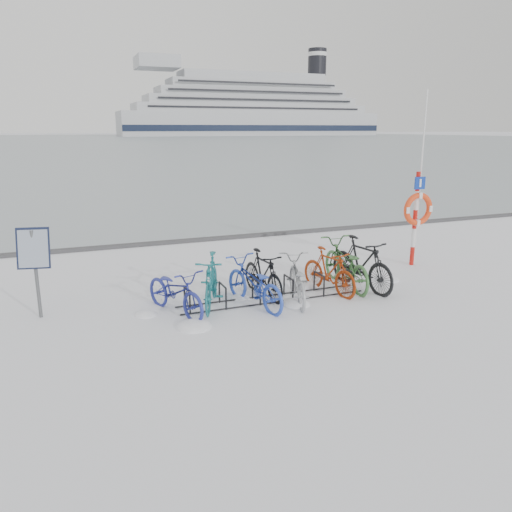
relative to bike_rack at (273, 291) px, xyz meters
name	(u,v)px	position (x,y,z in m)	size (l,w,h in m)	color
ground	(273,300)	(0.00, 0.00, -0.18)	(900.00, 900.00, 0.00)	white
ice_sheet	(71,140)	(0.00, 155.00, -0.17)	(400.00, 298.00, 0.02)	#94A1A8
quay_edge	(199,240)	(0.00, 5.90, -0.13)	(400.00, 0.25, 0.10)	#3F3F42
bike_rack	(273,291)	(0.00, 0.00, 0.00)	(4.00, 0.48, 0.46)	black
info_board	(34,254)	(-4.45, 0.64, 1.06)	(0.60, 0.33, 1.72)	#595B5E
lifebuoy_station	(418,209)	(4.45, 1.14, 1.28)	(0.84, 0.23, 4.36)	red
cruise_ferry	(251,112)	(85.84, 228.82, 11.33)	(128.60, 24.27, 42.25)	silver
bike_0	(175,289)	(-2.03, -0.02, 0.29)	(0.63, 1.80, 0.94)	navy
bike_1	(211,279)	(-1.27, 0.14, 0.35)	(0.50, 1.78, 1.07)	#19696F
bike_2	(254,282)	(-0.49, -0.18, 0.31)	(0.66, 1.89, 0.99)	blue
bike_3	(263,273)	(-0.08, 0.32, 0.32)	(0.47, 1.67, 1.01)	black
bike_4	(297,278)	(0.45, -0.20, 0.29)	(0.63, 1.80, 0.95)	#96999C
bike_5	(329,270)	(1.33, 0.04, 0.32)	(0.47, 1.66, 1.00)	#932E0C
bike_6	(345,262)	(1.88, 0.27, 0.36)	(0.72, 2.08, 1.09)	#3A6E37
bike_7	(362,262)	(2.13, 0.01, 0.41)	(0.56, 1.97, 1.18)	black
snow_drifts	(267,304)	(-0.20, -0.19, -0.18)	(6.10, 2.22, 0.22)	white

